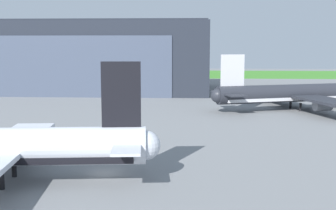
{
  "coord_description": "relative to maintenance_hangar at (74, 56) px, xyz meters",
  "views": [
    {
      "loc": [
        10.09,
        -49.5,
        15.05
      ],
      "look_at": [
        5.98,
        22.87,
        4.92
      ],
      "focal_mm": 47.12,
      "sensor_mm": 36.0,
      "label": 1
    }
  ],
  "objects": [
    {
      "name": "maintenance_hangar",
      "position": [
        0.0,
        0.0,
        0.0
      ],
      "size": [
        86.41,
        40.58,
        22.78
      ],
      "color": "#232833",
      "rests_on": "ground_plane"
    },
    {
      "name": "airliner_far_left",
      "position": [
        63.66,
        -40.06,
        -7.23
      ],
      "size": [
        42.73,
        35.11,
        12.72
      ],
      "color": "#282B33",
      "rests_on": "ground_plane"
    },
    {
      "name": "grass_field_strip",
      "position": [
        28.53,
        77.96,
        -10.89
      ],
      "size": [
        440.0,
        56.0,
        0.08
      ],
      "primitive_type": "cube",
      "color": "#428A2D",
      "rests_on": "ground_plane"
    },
    {
      "name": "ground_plane",
      "position": [
        28.53,
        -92.34,
        -10.93
      ],
      "size": [
        440.0,
        440.0,
        0.0
      ],
      "primitive_type": "plane",
      "color": "slate"
    }
  ]
}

